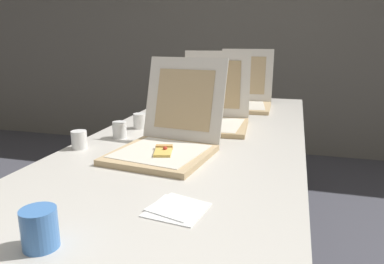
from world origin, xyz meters
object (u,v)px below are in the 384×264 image
object	(u,v)px
cup_white_mid	(140,121)
pizza_box_front	(166,141)
cup_white_near_left	(79,140)
napkin_pile	(177,208)
pizza_box_middle	(212,116)
pizza_box_back	(243,99)
cup_white_near_center	(120,130)
table	(198,144)
cup_printed_front	(40,228)

from	to	relation	value
cup_white_mid	pizza_box_front	bearing A→B (deg)	-52.90
cup_white_near_left	napkin_pile	size ratio (longest dim) A/B	0.43
pizza_box_middle	cup_white_near_left	xyz separation A→B (m)	(-0.44, -0.52, -0.02)
pizza_box_back	napkin_pile	xyz separation A→B (m)	(0.04, -1.50, -0.05)
cup_white_near_center	table	bearing A→B (deg)	22.89
cup_white_near_left	napkin_pile	world-z (taller)	cup_white_near_left
cup_printed_front	pizza_box_back	bearing A→B (deg)	83.74
pizza_box_middle	pizza_box_front	bearing A→B (deg)	-103.08
cup_white_mid	pizza_box_middle	bearing A→B (deg)	21.35
table	cup_white_near_center	world-z (taller)	cup_white_near_center
pizza_box_front	cup_white_mid	bearing A→B (deg)	134.09
pizza_box_back	cup_printed_front	bearing A→B (deg)	-98.05
cup_printed_front	napkin_pile	bearing A→B (deg)	47.71
cup_white_near_center	napkin_pile	size ratio (longest dim) A/B	0.43
cup_white_mid	cup_printed_front	size ratio (longest dim) A/B	0.82
pizza_box_front	cup_white_mid	xyz separation A→B (m)	(-0.27, 0.35, -0.02)
table	pizza_box_middle	distance (m)	0.21
cup_white_near_center	napkin_pile	bearing A→B (deg)	-52.34
pizza_box_back	cup_white_mid	world-z (taller)	pizza_box_back
table	cup_white_near_center	size ratio (longest dim) A/B	31.41
pizza_box_middle	cup_white_near_center	world-z (taller)	pizza_box_middle
cup_white_near_left	napkin_pile	bearing A→B (deg)	-36.77
pizza_box_back	napkin_pile	world-z (taller)	pizza_box_back
cup_white_near_left	cup_printed_front	size ratio (longest dim) A/B	0.82
pizza_box_back	cup_white_near_center	distance (m)	0.99
cup_white_near_center	cup_white_mid	xyz separation A→B (m)	(0.01, 0.19, 0.00)
pizza_box_middle	table	bearing A→B (deg)	-102.79
cup_white_near_center	cup_printed_front	size ratio (longest dim) A/B	0.82
pizza_box_back	cup_white_mid	size ratio (longest dim) A/B	6.12
table	cup_printed_front	size ratio (longest dim) A/B	25.79
cup_white_near_center	cup_white_mid	size ratio (longest dim) A/B	1.00
cup_white_mid	cup_printed_front	xyz separation A→B (m)	(0.23, -1.05, 0.01)
cup_white_near_left	cup_printed_front	xyz separation A→B (m)	(0.32, -0.66, 0.01)
cup_printed_front	napkin_pile	distance (m)	0.34
cup_white_near_left	pizza_box_back	bearing A→B (deg)	64.50
pizza_box_front	cup_white_near_left	world-z (taller)	pizza_box_front
pizza_box_middle	cup_white_near_left	size ratio (longest dim) A/B	5.53
cup_printed_front	cup_white_mid	bearing A→B (deg)	102.12
pizza_box_middle	pizza_box_back	distance (m)	0.57
pizza_box_front	cup_printed_front	xyz separation A→B (m)	(-0.04, -0.70, -0.01)
napkin_pile	pizza_box_back	bearing A→B (deg)	91.42
pizza_box_front	pizza_box_back	world-z (taller)	pizza_box_back
cup_white_mid	cup_printed_front	world-z (taller)	cup_printed_front
pizza_box_middle	cup_white_near_center	distance (m)	0.48
cup_white_mid	cup_printed_front	distance (m)	1.07
pizza_box_back	cup_white_near_left	world-z (taller)	pizza_box_back
pizza_box_middle	cup_white_mid	world-z (taller)	pizza_box_middle
cup_white_near_center	pizza_box_back	bearing A→B (deg)	64.07
cup_white_near_center	cup_white_mid	world-z (taller)	same
pizza_box_back	cup_white_near_left	xyz separation A→B (m)	(-0.52, -1.08, -0.02)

